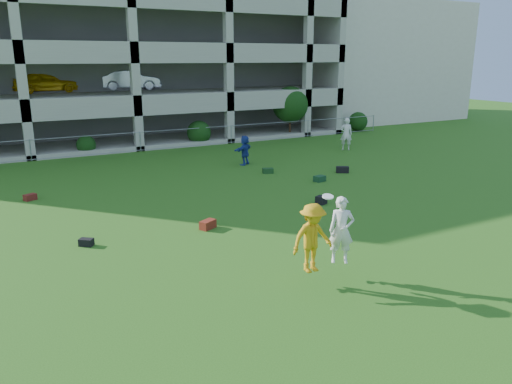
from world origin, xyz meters
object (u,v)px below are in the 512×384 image
crate_d (321,200)px  parking_garage (102,49)px  bystander_e (346,134)px  stucco_building (352,62)px  bystander_d (245,150)px  frisbee_contest (320,236)px

crate_d → parking_garage: (-3.00, 22.87, 5.86)m
bystander_e → parking_garage: size_ratio=0.06×
stucco_building → parking_garage: size_ratio=0.53×
bystander_d → bystander_e: 7.41m
bystander_d → parking_garage: bearing=-107.4°
bystander_d → crate_d: bystander_d is taller
bystander_e → frisbee_contest: frisbee_contest is taller
bystander_d → bystander_e: bearing=155.7°
crate_d → frisbee_contest: (-4.15, -5.67, 1.10)m
bystander_e → frisbee_contest: 18.93m
bystander_d → parking_garage: size_ratio=0.05×
stucco_building → bystander_d: stucco_building is taller
frisbee_contest → parking_garage: (1.15, 28.54, 4.76)m
bystander_d → bystander_e: (7.35, 0.92, 0.20)m
bystander_d → frisbee_contest: 14.38m
crate_d → parking_garage: 23.80m
bystander_e → crate_d: bearing=81.7°
bystander_e → crate_d: bystander_e is taller
stucco_building → bystander_d: 24.98m
bystander_e → frisbee_contest: (-12.25, -14.43, 0.28)m
bystander_d → frisbee_contest: bearing=38.7°
bystander_e → parking_garage: (-11.10, 14.11, 5.05)m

